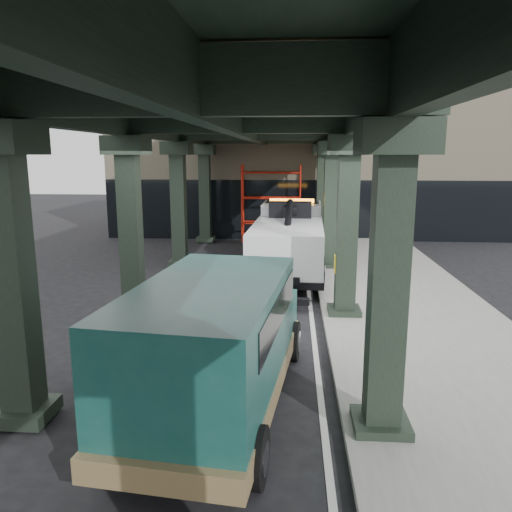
% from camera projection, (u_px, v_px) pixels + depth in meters
% --- Properties ---
extents(ground, '(90.00, 90.00, 0.00)m').
position_uv_depth(ground, '(245.00, 341.00, 12.26)').
color(ground, black).
rests_on(ground, ground).
extents(sidewalk, '(5.00, 40.00, 0.15)m').
position_uv_depth(sidewalk, '(413.00, 317.00, 13.87)').
color(sidewalk, gray).
rests_on(sidewalk, ground).
extents(lane_stripe, '(0.12, 38.00, 0.01)m').
position_uv_depth(lane_stripe, '(312.00, 317.00, 14.09)').
color(lane_stripe, silver).
rests_on(lane_stripe, ground).
extents(viaduct, '(7.40, 32.00, 6.40)m').
position_uv_depth(viaduct, '(236.00, 118.00, 13.15)').
color(viaduct, black).
rests_on(viaduct, ground).
extents(building, '(22.00, 10.00, 8.00)m').
position_uv_depth(building, '(307.00, 163.00, 30.86)').
color(building, '#C6B793').
rests_on(building, ground).
extents(scaffolding, '(3.08, 0.88, 4.00)m').
position_uv_depth(scaffolding, '(271.00, 201.00, 26.15)').
color(scaffolding, red).
rests_on(scaffolding, ground).
extents(tow_truck, '(2.84, 8.74, 2.84)m').
position_uv_depth(tow_truck, '(290.00, 237.00, 19.27)').
color(tow_truck, black).
rests_on(tow_truck, ground).
extents(towed_van, '(2.98, 6.23, 2.44)m').
position_uv_depth(towed_van, '(216.00, 341.00, 8.68)').
color(towed_van, '#134640').
rests_on(towed_van, ground).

